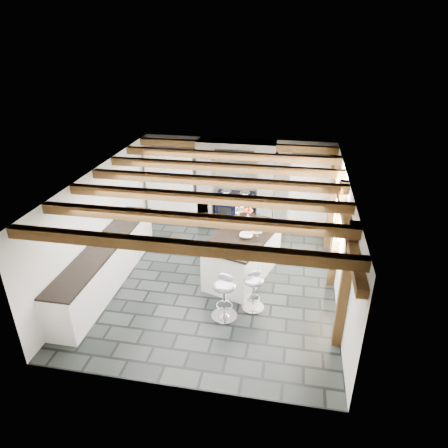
% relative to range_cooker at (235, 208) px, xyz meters
% --- Properties ---
extents(ground, '(6.00, 6.00, 0.00)m').
position_rel_range_cooker_xyz_m(ground, '(0.00, -2.68, -0.47)').
color(ground, black).
rests_on(ground, ground).
extents(room_shell, '(6.00, 6.03, 6.00)m').
position_rel_range_cooker_xyz_m(room_shell, '(-0.61, -1.26, 0.60)').
color(room_shell, white).
rests_on(room_shell, ground).
extents(range_cooker, '(1.00, 0.63, 0.99)m').
position_rel_range_cooker_xyz_m(range_cooker, '(0.00, 0.00, 0.00)').
color(range_cooker, black).
rests_on(range_cooker, ground).
extents(kitchen_island, '(1.62, 2.25, 1.34)m').
position_rel_range_cooker_xyz_m(kitchen_island, '(0.56, -2.46, 0.05)').
color(kitchen_island, white).
rests_on(kitchen_island, ground).
extents(bar_stool_near, '(0.52, 0.52, 0.81)m').
position_rel_range_cooker_xyz_m(bar_stool_near, '(0.90, -3.58, 0.03)').
color(bar_stool_near, silver).
rests_on(bar_stool_near, ground).
extents(bar_stool_far, '(0.55, 0.55, 0.90)m').
position_rel_range_cooker_xyz_m(bar_stool_far, '(0.42, -3.94, 0.09)').
color(bar_stool_far, silver).
rests_on(bar_stool_far, ground).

